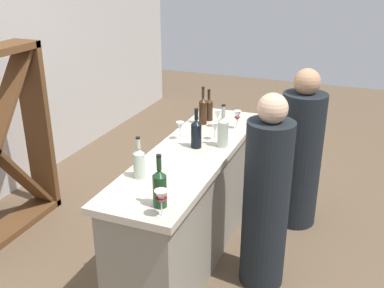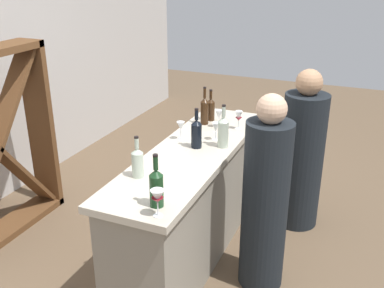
# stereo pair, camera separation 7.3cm
# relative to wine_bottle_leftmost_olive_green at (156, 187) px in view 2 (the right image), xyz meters

# --- Properties ---
(ground_plane) EXTENTS (12.00, 12.00, 0.00)m
(ground_plane) POSITION_rel_wine_bottle_leftmost_olive_green_xyz_m (0.84, 0.13, -1.06)
(ground_plane) COLOR brown
(bar_counter) EXTENTS (2.07, 0.58, 0.93)m
(bar_counter) POSITION_rel_wine_bottle_leftmost_olive_green_xyz_m (0.84, 0.13, -0.59)
(bar_counter) COLOR gray
(bar_counter) RESTS_ON ground
(wine_bottle_leftmost_olive_green) EXTENTS (0.08, 0.08, 0.33)m
(wine_bottle_leftmost_olive_green) POSITION_rel_wine_bottle_leftmost_olive_green_xyz_m (0.00, 0.00, 0.00)
(wine_bottle_leftmost_olive_green) COLOR #193D1E
(wine_bottle_leftmost_olive_green) RESTS_ON bar_counter
(wine_bottle_second_left_clear_pale) EXTENTS (0.08, 0.08, 0.29)m
(wine_bottle_second_left_clear_pale) POSITION_rel_wine_bottle_leftmost_olive_green_xyz_m (0.29, 0.29, -0.02)
(wine_bottle_second_left_clear_pale) COLOR #B7C6B2
(wine_bottle_second_left_clear_pale) RESTS_ON bar_counter
(wine_bottle_center_near_black) EXTENTS (0.08, 0.08, 0.31)m
(wine_bottle_center_near_black) POSITION_rel_wine_bottle_leftmost_olive_green_xyz_m (0.91, 0.12, -0.01)
(wine_bottle_center_near_black) COLOR black
(wine_bottle_center_near_black) RESTS_ON bar_counter
(wine_bottle_second_right_clear_pale) EXTENTS (0.08, 0.08, 0.34)m
(wine_bottle_second_right_clear_pale) POSITION_rel_wine_bottle_leftmost_olive_green_xyz_m (1.00, -0.06, 0.00)
(wine_bottle_second_right_clear_pale) COLOR #B7C6B2
(wine_bottle_second_right_clear_pale) RESTS_ON bar_counter
(wine_bottle_rightmost_amber_brown) EXTENTS (0.07, 0.07, 0.33)m
(wine_bottle_rightmost_amber_brown) POSITION_rel_wine_bottle_leftmost_olive_green_xyz_m (1.43, 0.26, 0.00)
(wine_bottle_rightmost_amber_brown) COLOR #331E0F
(wine_bottle_rightmost_amber_brown) RESTS_ON bar_counter
(wine_bottle_far_right_amber_brown) EXTENTS (0.07, 0.07, 0.28)m
(wine_bottle_far_right_amber_brown) POSITION_rel_wine_bottle_leftmost_olive_green_xyz_m (1.54, 0.25, -0.02)
(wine_bottle_far_right_amber_brown) COLOR #331E0F
(wine_bottle_far_right_amber_brown) RESTS_ON bar_counter
(wine_glass_near_left) EXTENTS (0.08, 0.08, 0.16)m
(wine_glass_near_left) POSITION_rel_wine_bottle_leftmost_olive_green_xyz_m (-0.10, -0.06, -0.01)
(wine_glass_near_left) COLOR white
(wine_glass_near_left) RESTS_ON bar_counter
(wine_glass_near_center) EXTENTS (0.06, 0.06, 0.16)m
(wine_glass_near_center) POSITION_rel_wine_bottle_leftmost_olive_green_xyz_m (1.43, -0.05, -0.02)
(wine_glass_near_center) COLOR white
(wine_glass_near_center) RESTS_ON bar_counter
(wine_glass_near_right) EXTENTS (0.06, 0.06, 0.15)m
(wine_glass_near_right) POSITION_rel_wine_bottle_leftmost_olive_green_xyz_m (1.11, 0.04, -0.02)
(wine_glass_near_right) COLOR white
(wine_glass_near_right) RESTS_ON bar_counter
(wine_glass_far_left) EXTENTS (0.06, 0.06, 0.16)m
(wine_glass_far_left) POSITION_rel_wine_bottle_leftmost_olive_green_xyz_m (1.39, 0.12, -0.02)
(wine_glass_far_left) COLOR white
(wine_glass_far_left) RESTS_ON bar_counter
(wine_glass_far_center) EXTENTS (0.07, 0.07, 0.15)m
(wine_glass_far_center) POSITION_rel_wine_bottle_leftmost_olive_green_xyz_m (1.01, 0.30, -0.02)
(wine_glass_far_center) COLOR white
(wine_glass_far_center) RESTS_ON bar_counter
(person_left_guest) EXTENTS (0.40, 0.40, 1.48)m
(person_left_guest) POSITION_rel_wine_bottle_leftmost_olive_green_xyz_m (0.72, -0.48, -0.37)
(person_left_guest) COLOR black
(person_left_guest) RESTS_ON ground
(person_center_guest) EXTENTS (0.44, 0.44, 1.44)m
(person_center_guest) POSITION_rel_wine_bottle_leftmost_olive_green_xyz_m (1.67, -0.57, -0.40)
(person_center_guest) COLOR black
(person_center_guest) RESTS_ON ground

